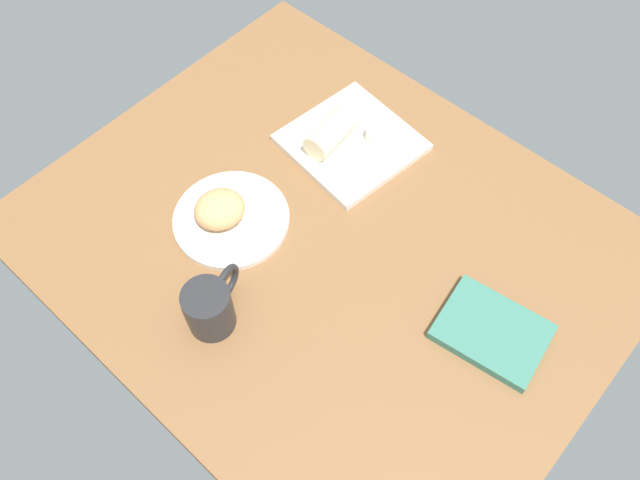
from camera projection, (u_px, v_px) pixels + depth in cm
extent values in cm
cube|color=brown|center=(328.00, 244.00, 127.05)|extent=(110.00, 90.00, 4.00)
cylinder|color=silver|center=(231.00, 219.00, 126.82)|extent=(22.75, 22.75, 1.40)
ellipsoid|color=tan|center=(220.00, 209.00, 123.63)|extent=(11.94, 12.43, 5.95)
cube|color=silver|center=(351.00, 143.00, 136.98)|extent=(27.26, 27.26, 1.60)
cylinder|color=silver|center=(378.00, 134.00, 135.51)|extent=(5.05, 5.05, 2.49)
cylinder|color=#CB642B|center=(378.00, 131.00, 134.70)|extent=(4.14, 4.14, 0.40)
cylinder|color=beige|center=(331.00, 133.00, 133.67)|extent=(6.80, 12.31, 5.69)
cube|color=#387260|center=(492.00, 332.00, 113.92)|extent=(20.26, 16.46, 2.03)
cylinder|color=#262628|center=(209.00, 309.00, 111.80)|extent=(8.47, 8.47, 10.03)
cylinder|color=#9B764B|center=(205.00, 298.00, 108.05)|extent=(6.95, 6.95, 0.40)
torus|color=#262628|center=(227.00, 282.00, 114.57)|extent=(3.03, 7.28, 7.22)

